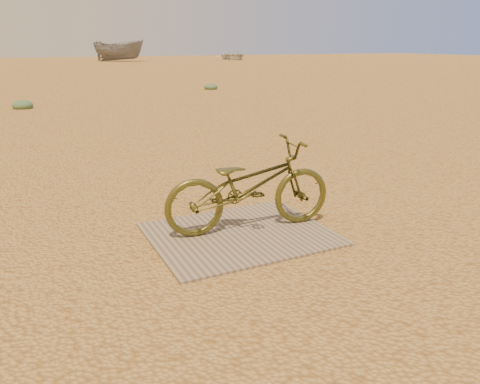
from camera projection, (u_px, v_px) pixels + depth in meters
name	position (u px, v px, depth m)	size (l,w,h in m)	color
ground	(212.00, 218.00, 4.81)	(120.00, 120.00, 0.00)	#BA8F47
plywood_board	(240.00, 234.00, 4.37)	(1.63, 1.32, 0.02)	#877657
bicycle	(249.00, 186.00, 4.34)	(0.56, 1.61, 0.85)	#4A4819
boat_mid_right	(119.00, 51.00, 44.62)	(1.94, 5.15, 1.99)	slate
boat_far_right	(233.00, 55.00, 49.46)	(3.05, 4.26, 0.88)	beige
kale_a	(23.00, 108.00, 12.77)	(0.54, 0.54, 0.30)	#4E6F48
kale_b	(211.00, 89.00, 18.05)	(0.53, 0.53, 0.29)	#4E6F48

